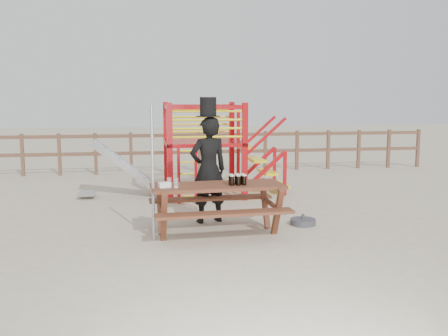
% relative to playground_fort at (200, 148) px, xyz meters
% --- Properties ---
extents(ground, '(60.00, 60.00, 0.00)m').
position_rel_playground_fort_xyz_m(ground, '(-0.12, -3.58, -1.07)').
color(ground, '#C4B698').
rests_on(ground, ground).
extents(back_fence, '(15.09, 0.09, 1.20)m').
position_rel_playground_fort_xyz_m(back_fence, '(-0.12, 3.42, -0.34)').
color(back_fence, brown).
rests_on(back_fence, ground).
extents(playground_fort, '(4.71, 1.84, 2.10)m').
position_rel_playground_fort_xyz_m(playground_fort, '(0.00, 0.00, 0.00)').
color(playground_fort, '#AF0B10').
rests_on(playground_fort, ground).
extents(picnic_table, '(2.19, 1.57, 0.82)m').
position_rel_playground_fort_xyz_m(picnic_table, '(-0.10, -3.38, -0.55)').
color(picnic_table, brown).
rests_on(picnic_table, ground).
extents(man_with_hat, '(0.78, 0.61, 2.22)m').
position_rel_playground_fort_xyz_m(man_with_hat, '(-0.14, -2.56, -0.08)').
color(man_with_hat, black).
rests_on(man_with_hat, ground).
extents(metal_pole, '(0.05, 0.05, 2.09)m').
position_rel_playground_fort_xyz_m(metal_pole, '(-1.14, -3.54, -0.03)').
color(metal_pole, '#B2B2B7').
rests_on(metal_pole, ground).
extents(parasol_base, '(0.44, 0.44, 0.19)m').
position_rel_playground_fort_xyz_m(parasol_base, '(1.46, -3.02, -1.02)').
color(parasol_base, '#3B3B41').
rests_on(parasol_base, ground).
extents(paper_bag, '(0.21, 0.18, 0.08)m').
position_rel_playground_fort_xyz_m(paper_bag, '(-0.96, -3.50, -0.21)').
color(paper_bag, white).
rests_on(paper_bag, picnic_table).
extents(stout_pints, '(0.28, 0.19, 0.17)m').
position_rel_playground_fort_xyz_m(stout_pints, '(0.21, -3.46, -0.16)').
color(stout_pints, black).
rests_on(stout_pints, picnic_table).
extents(empty_glasses, '(0.17, 0.17, 0.15)m').
position_rel_playground_fort_xyz_m(empty_glasses, '(-0.83, -3.53, -0.18)').
color(empty_glasses, silver).
rests_on(empty_glasses, picnic_table).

